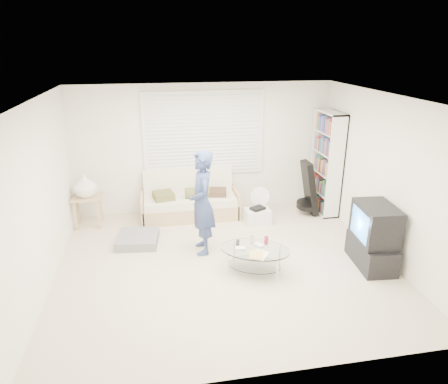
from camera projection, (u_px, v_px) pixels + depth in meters
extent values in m
plane|color=beige|center=(224.00, 263.00, 6.16)|extent=(5.00, 5.00, 0.00)
cube|color=white|center=(204.00, 149.00, 7.79)|extent=(5.00, 0.02, 2.50)
cube|color=white|center=(268.00, 269.00, 3.65)|extent=(5.00, 0.02, 2.50)
cube|color=white|center=(40.00, 198.00, 5.31)|extent=(0.02, 4.50, 2.50)
cube|color=white|center=(384.00, 177.00, 6.13)|extent=(0.02, 4.50, 2.50)
cube|color=white|center=(224.00, 98.00, 5.28)|extent=(5.00, 4.50, 0.02)
cube|color=white|center=(204.00, 134.00, 7.66)|extent=(2.32, 0.06, 1.62)
cube|color=black|center=(204.00, 134.00, 7.65)|extent=(2.20, 0.01, 1.50)
cube|color=silver|center=(204.00, 134.00, 7.62)|extent=(2.16, 0.04, 1.50)
cube|color=silver|center=(204.00, 134.00, 7.64)|extent=(2.32, 0.08, 1.62)
cube|color=tan|center=(190.00, 210.00, 7.74)|extent=(1.80, 0.72, 0.29)
cube|color=beige|center=(190.00, 200.00, 7.64)|extent=(1.73, 0.67, 0.14)
cube|color=beige|center=(188.00, 182.00, 7.83)|extent=(1.73, 0.20, 0.55)
cube|color=tan|center=(143.00, 208.00, 7.55)|extent=(0.05, 0.72, 0.51)
cube|color=tan|center=(236.00, 202.00, 7.85)|extent=(0.05, 0.72, 0.51)
cube|color=brown|center=(164.00, 196.00, 7.49)|extent=(0.43, 0.43, 0.13)
cylinder|color=brown|center=(197.00, 192.00, 7.55)|extent=(0.45, 0.20, 0.20)
cube|color=#433021|center=(218.00, 192.00, 7.69)|extent=(0.38, 0.38, 0.11)
cube|color=slate|center=(138.00, 239.00, 6.75)|extent=(0.74, 0.74, 0.15)
cube|color=tan|center=(87.00, 197.00, 7.23)|extent=(0.51, 0.41, 0.04)
cube|color=tan|center=(76.00, 216.00, 7.16)|extent=(0.04, 0.04, 0.55)
cube|color=tan|center=(99.00, 214.00, 7.23)|extent=(0.04, 0.04, 0.55)
cube|color=tan|center=(78.00, 209.00, 7.44)|extent=(0.04, 0.04, 0.55)
cube|color=tan|center=(101.00, 208.00, 7.51)|extent=(0.04, 0.04, 0.55)
imported|color=white|center=(85.00, 185.00, 7.15)|extent=(0.41, 0.41, 0.43)
cube|color=white|center=(327.00, 163.00, 7.75)|extent=(0.31, 0.84, 1.99)
cube|color=black|center=(309.00, 188.00, 7.73)|extent=(0.32, 0.38, 1.06)
cylinder|color=black|center=(306.00, 205.00, 7.84)|extent=(0.38, 0.40, 0.17)
cylinder|color=white|center=(259.00, 216.00, 7.81)|extent=(0.25, 0.25, 0.03)
cylinder|color=white|center=(259.00, 208.00, 7.76)|extent=(0.03, 0.03, 0.32)
cylinder|color=white|center=(259.00, 196.00, 7.67)|extent=(0.38, 0.17, 0.37)
cylinder|color=white|center=(259.00, 196.00, 7.67)|extent=(0.10, 0.07, 0.10)
cube|color=white|center=(258.00, 216.00, 7.48)|extent=(0.48, 0.35, 0.28)
cube|color=black|center=(258.00, 208.00, 7.42)|extent=(0.32, 0.28, 0.05)
cube|color=black|center=(371.00, 253.00, 6.06)|extent=(0.55, 0.93, 0.40)
cube|color=black|center=(376.00, 224.00, 5.89)|extent=(0.56, 0.78, 0.58)
cube|color=#49A9F0|center=(360.00, 224.00, 5.87)|extent=(0.07, 0.57, 0.44)
ellipsoid|color=silver|center=(255.00, 249.00, 5.81)|extent=(1.19, 1.00, 0.02)
ellipsoid|color=silver|center=(254.00, 265.00, 5.90)|extent=(0.91, 0.76, 0.01)
cylinder|color=silver|center=(228.00, 265.00, 5.77)|extent=(0.03, 0.03, 0.35)
cylinder|color=silver|center=(277.00, 271.00, 5.61)|extent=(0.03, 0.03, 0.35)
cylinder|color=silver|center=(234.00, 252.00, 6.14)|extent=(0.03, 0.03, 0.35)
cylinder|color=silver|center=(280.00, 257.00, 5.99)|extent=(0.03, 0.03, 0.35)
cube|color=white|center=(240.00, 249.00, 5.77)|extent=(0.15, 0.11, 0.04)
cube|color=white|center=(259.00, 245.00, 5.87)|extent=(0.16, 0.17, 0.04)
cylinder|color=silver|center=(252.00, 240.00, 5.95)|extent=(0.06, 0.06, 0.11)
cylinder|color=#B8214D|center=(266.00, 240.00, 5.92)|extent=(0.06, 0.06, 0.12)
cube|color=black|center=(238.00, 243.00, 5.96)|extent=(0.09, 0.16, 0.02)
cube|color=white|center=(260.00, 255.00, 5.63)|extent=(0.33, 0.34, 0.01)
cube|color=tan|center=(256.00, 255.00, 5.62)|extent=(0.25, 0.30, 0.01)
imported|color=navy|center=(202.00, 203.00, 6.24)|extent=(0.42, 0.63, 1.68)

